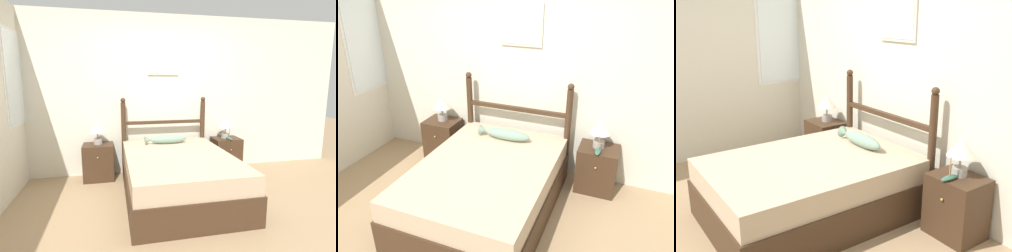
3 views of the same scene
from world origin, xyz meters
The scene contains 11 objects.
ground_plane centered at (0.00, 0.00, 0.00)m, with size 16.00×16.00×0.00m, color #9E7F5B.
wall_back centered at (0.00, 1.73, 1.28)m, with size 6.40×0.08×2.55m.
wall_left centered at (-2.13, 0.04, 1.28)m, with size 0.08×6.40×2.55m.
bed centered at (0.01, 0.65, 0.28)m, with size 1.38×1.93×0.57m.
headboard centered at (0.01, 1.57, 0.67)m, with size 1.38×0.08×1.25m.
nightstand_left centered at (-1.04, 1.48, 0.28)m, with size 0.45×0.40×0.55m.
nightstand_right centered at (1.06, 1.48, 0.28)m, with size 0.45×0.40×0.55m.
table_lamp_left centered at (-1.04, 1.51, 0.79)m, with size 0.24×0.24×0.34m.
table_lamp_right centered at (1.05, 1.50, 0.79)m, with size 0.24×0.24×0.34m.
model_boat centered at (1.06, 1.36, 0.58)m, with size 0.06×0.19×0.20m.
fish_pillow centered at (-0.02, 1.26, 0.64)m, with size 0.64×0.14×0.14m.
Camera 3 is at (3.01, -1.07, 1.91)m, focal length 42.00 mm.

